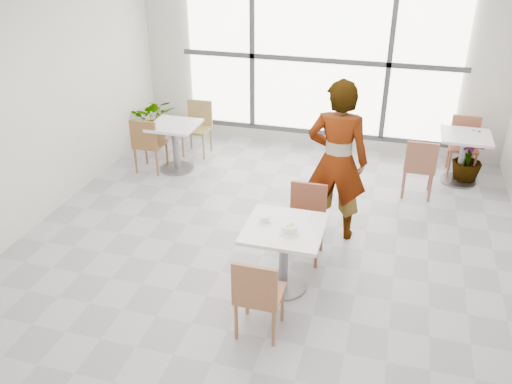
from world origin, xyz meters
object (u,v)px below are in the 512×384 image
(bg_chair_right_far, at_px, (464,141))
(bg_chair_right_near, at_px, (420,165))
(person, at_px, (337,161))
(plant_right, at_px, (468,157))
(bg_table_right, at_px, (463,152))
(chair_near, at_px, (258,293))
(chair_far, at_px, (306,216))
(bg_table_left, at_px, (175,140))
(coffee_cup, at_px, (264,220))
(bg_chair_left_far, at_px, (198,124))
(plant_left, at_px, (155,120))
(main_table, at_px, (284,246))
(oatmeal_bowl, at_px, (289,229))
(bg_chair_left_near, at_px, (147,142))

(bg_chair_right_far, bearing_deg, bg_chair_right_near, -121.18)
(person, bearing_deg, bg_chair_right_far, -124.04)
(person, relative_size, plant_right, 2.58)
(person, height_order, bg_table_right, person)
(chair_near, relative_size, bg_table_right, 1.16)
(chair_near, distance_m, chair_far, 1.50)
(chair_near, bearing_deg, bg_table_left, -55.73)
(coffee_cup, distance_m, bg_table_left, 3.18)
(chair_far, height_order, bg_chair_left_far, same)
(chair_near, distance_m, bg_chair_right_near, 3.59)
(chair_near, distance_m, bg_chair_left_far, 4.51)
(chair_near, xyz_separation_m, plant_left, (-2.99, 4.18, -0.09))
(main_table, bearing_deg, person, 73.97)
(bg_chair_right_far, bearing_deg, coffee_cup, -122.09)
(bg_chair_right_far, bearing_deg, plant_left, -177.91)
(main_table, xyz_separation_m, chair_far, (0.10, 0.70, -0.02))
(coffee_cup, xyz_separation_m, bg_chair_right_far, (2.21, 3.53, -0.28))
(bg_chair_right_near, height_order, plant_left, bg_chair_right_near)
(person, distance_m, plant_left, 4.08)
(bg_chair_left_far, height_order, bg_chair_right_far, same)
(chair_far, relative_size, coffee_cup, 5.47)
(oatmeal_bowl, bearing_deg, person, 77.89)
(bg_table_right, bearing_deg, main_table, -121.73)
(chair_near, distance_m, bg_table_right, 4.45)
(chair_near, xyz_separation_m, chair_far, (0.17, 1.49, 0.00))
(coffee_cup, xyz_separation_m, bg_table_left, (-2.05, 2.41, -0.29))
(main_table, xyz_separation_m, bg_table_right, (1.96, 3.17, -0.04))
(chair_near, xyz_separation_m, coffee_cup, (-0.16, 0.83, 0.28))
(main_table, relative_size, oatmeal_bowl, 3.81)
(oatmeal_bowl, xyz_separation_m, plant_left, (-3.12, 3.47, -0.38))
(chair_near, height_order, bg_table_right, chair_near)
(person, relative_size, bg_chair_right_near, 2.28)
(bg_chair_left_far, distance_m, plant_right, 4.23)
(bg_chair_left_near, distance_m, bg_chair_right_far, 4.82)
(bg_chair_left_near, relative_size, plant_right, 1.13)
(bg_table_left, bearing_deg, coffee_cup, -49.64)
(chair_far, xyz_separation_m, bg_chair_right_near, (1.25, 1.81, 0.00))
(bg_table_left, relative_size, bg_chair_right_near, 0.86)
(main_table, height_order, bg_table_left, same)
(bg_chair_left_near, bearing_deg, coffee_cup, 137.53)
(person, distance_m, bg_chair_left_far, 3.25)
(bg_chair_right_near, bearing_deg, bg_table_right, -132.66)
(chair_far, distance_m, bg_table_right, 3.10)
(person, relative_size, plant_left, 2.41)
(chair_far, bearing_deg, bg_table_right, 53.07)
(chair_far, height_order, bg_chair_right_near, same)
(chair_near, bearing_deg, plant_left, -54.38)
(bg_chair_left_far, distance_m, bg_chair_right_far, 4.19)
(chair_near, height_order, bg_chair_right_near, same)
(oatmeal_bowl, relative_size, bg_chair_left_near, 0.24)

